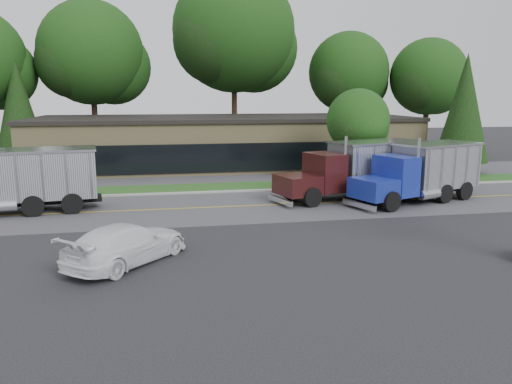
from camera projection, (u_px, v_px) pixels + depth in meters
ground at (255, 258)px, 19.22m from camera, size 140.00×140.00×0.00m
road at (226, 207)px, 27.90m from camera, size 60.00×8.00×0.02m
center_line at (226, 207)px, 27.90m from camera, size 60.00×0.12×0.01m
curb at (218, 193)px, 31.96m from camera, size 60.00×0.30×0.12m
grass_verge at (215, 188)px, 33.69m from camera, size 60.00×3.40×0.03m
far_parking at (209, 176)px, 38.52m from camera, size 60.00×7.00×0.02m
strip_mall at (225, 143)px, 44.28m from camera, size 32.00×12.00×4.00m
tree_far_b at (93, 58)px, 48.55m from camera, size 10.65×10.02×15.19m
tree_far_c at (236, 37)px, 50.64m from camera, size 13.09×12.32×18.68m
tree_far_d at (349, 76)px, 52.49m from camera, size 8.88×8.36×12.67m
tree_far_e at (429, 80)px, 52.06m from camera, size 8.39×7.90×11.97m
evergreen_left at (18, 105)px, 44.32m from camera, size 4.22×4.22×9.58m
evergreen_right at (464, 108)px, 39.15m from camera, size 4.12×4.12×9.37m
tree_verge at (358, 123)px, 34.73m from camera, size 4.64×4.37×6.62m
dump_truck_red at (19, 179)px, 26.18m from camera, size 9.32×3.80×3.36m
dump_truck_blue at (422, 171)px, 29.15m from camera, size 8.77×5.25×3.36m
dump_truck_maroon at (358, 168)px, 30.34m from camera, size 9.86×5.17×3.36m
rally_car at (127, 244)px, 18.49m from camera, size 4.96×5.30×1.50m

